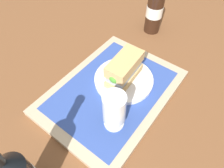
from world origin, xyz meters
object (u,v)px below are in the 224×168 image
(sandwich, at_px, (124,70))
(beer_glass, at_px, (114,110))
(plate, at_px, (124,80))
(second_bottle, at_px, (155,8))

(sandwich, distance_m, beer_glass, 0.15)
(plate, bearing_deg, sandwich, 3.83)
(beer_glass, xyz_separation_m, second_bottle, (-0.46, -0.15, 0.01))
(sandwich, xyz_separation_m, second_bottle, (-0.32, -0.08, 0.03))
(plate, relative_size, beer_glass, 1.52)
(plate, bearing_deg, second_bottle, -166.09)
(beer_glass, bearing_deg, plate, -154.72)
(sandwich, relative_size, second_bottle, 0.51)
(sandwich, height_order, beer_glass, beer_glass)
(plate, distance_m, sandwich, 0.05)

